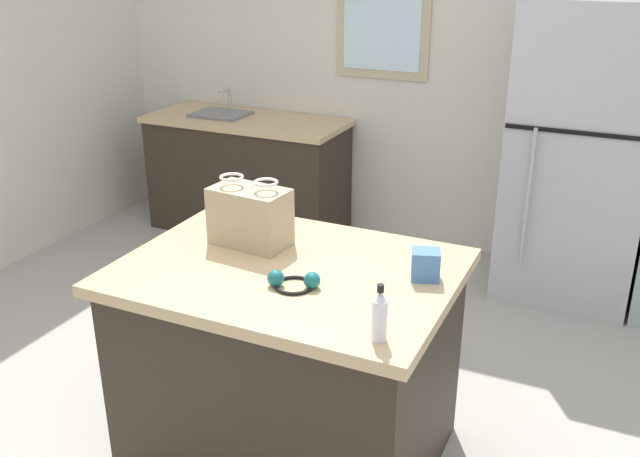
{
  "coord_description": "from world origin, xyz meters",
  "views": [
    {
      "loc": [
        1.21,
        -2.17,
        2.09
      ],
      "look_at": [
        0.05,
        0.35,
        0.95
      ],
      "focal_mm": 39.32,
      "sensor_mm": 36.0,
      "label": 1
    }
  ],
  "objects_px": {
    "refrigerator": "(579,155)",
    "shopping_bag": "(250,216)",
    "kitchen_island": "(290,363)",
    "small_box": "(426,265)",
    "ear_defenders": "(294,281)",
    "bottle": "(380,316)"
  },
  "relations": [
    {
      "from": "bottle",
      "to": "small_box",
      "type": "bearing_deg",
      "value": 89.47
    },
    {
      "from": "bottle",
      "to": "ear_defenders",
      "type": "xyz_separation_m",
      "value": [
        -0.42,
        0.22,
        -0.06
      ]
    },
    {
      "from": "shopping_bag",
      "to": "small_box",
      "type": "distance_m",
      "value": 0.77
    },
    {
      "from": "refrigerator",
      "to": "bottle",
      "type": "distance_m",
      "value": 2.52
    },
    {
      "from": "shopping_bag",
      "to": "small_box",
      "type": "relative_size",
      "value": 2.92
    },
    {
      "from": "ear_defenders",
      "to": "small_box",
      "type": "bearing_deg",
      "value": 32.86
    },
    {
      "from": "refrigerator",
      "to": "shopping_bag",
      "type": "xyz_separation_m",
      "value": [
        -1.12,
        -2.0,
        0.12
      ]
    },
    {
      "from": "shopping_bag",
      "to": "bottle",
      "type": "xyz_separation_m",
      "value": [
        0.76,
        -0.5,
        -0.04
      ]
    },
    {
      "from": "kitchen_island",
      "to": "bottle",
      "type": "relative_size",
      "value": 6.62
    },
    {
      "from": "kitchen_island",
      "to": "small_box",
      "type": "bearing_deg",
      "value": 13.09
    },
    {
      "from": "shopping_bag",
      "to": "small_box",
      "type": "xyz_separation_m",
      "value": [
        0.77,
        -0.01,
        -0.07
      ]
    },
    {
      "from": "refrigerator",
      "to": "small_box",
      "type": "relative_size",
      "value": 15.58
    },
    {
      "from": "kitchen_island",
      "to": "refrigerator",
      "type": "bearing_deg",
      "value": 67.66
    },
    {
      "from": "ear_defenders",
      "to": "bottle",
      "type": "bearing_deg",
      "value": -27.56
    },
    {
      "from": "kitchen_island",
      "to": "shopping_bag",
      "type": "height_order",
      "value": "shopping_bag"
    },
    {
      "from": "refrigerator",
      "to": "shopping_bag",
      "type": "height_order",
      "value": "refrigerator"
    },
    {
      "from": "kitchen_island",
      "to": "small_box",
      "type": "height_order",
      "value": "small_box"
    },
    {
      "from": "small_box",
      "to": "kitchen_island",
      "type": "bearing_deg",
      "value": -166.91
    },
    {
      "from": "small_box",
      "to": "ear_defenders",
      "type": "distance_m",
      "value": 0.5
    },
    {
      "from": "kitchen_island",
      "to": "small_box",
      "type": "xyz_separation_m",
      "value": [
        0.52,
        0.12,
        0.51
      ]
    },
    {
      "from": "bottle",
      "to": "ear_defenders",
      "type": "height_order",
      "value": "bottle"
    },
    {
      "from": "shopping_bag",
      "to": "refrigerator",
      "type": "bearing_deg",
      "value": 60.69
    }
  ]
}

